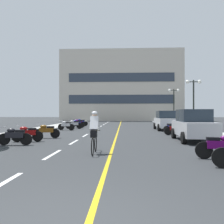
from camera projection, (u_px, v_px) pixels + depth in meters
name	position (u px, v px, depth m)	size (l,w,h in m)	color
ground_plane	(116.00, 129.00, 24.23)	(140.00, 140.00, 0.00)	#2D3033
curb_left	(54.00, 127.00, 27.58)	(2.40, 72.00, 0.12)	#A8A8A3
curb_right	(181.00, 127.00, 26.87)	(2.40, 72.00, 0.12)	#A8A8A3
lane_dash_0	(0.00, 185.00, 5.35)	(0.14, 2.20, 0.01)	silver
lane_dash_1	(53.00, 154.00, 9.35)	(0.14, 2.20, 0.01)	silver
lane_dash_2	(74.00, 142.00, 13.34)	(0.14, 2.20, 0.01)	silver
lane_dash_3	(85.00, 135.00, 17.34)	(0.14, 2.20, 0.01)	silver
lane_dash_4	(93.00, 131.00, 21.33)	(0.14, 2.20, 0.01)	silver
lane_dash_5	(98.00, 128.00, 25.33)	(0.14, 2.20, 0.01)	silver
lane_dash_6	(101.00, 126.00, 29.32)	(0.14, 2.20, 0.01)	silver
lane_dash_7	(104.00, 125.00, 33.32)	(0.14, 2.20, 0.01)	silver
lane_dash_8	(106.00, 123.00, 37.31)	(0.14, 2.20, 0.01)	silver
lane_dash_9	(108.00, 122.00, 41.31)	(0.14, 2.20, 0.01)	silver
lane_dash_10	(109.00, 122.00, 45.30)	(0.14, 2.20, 0.01)	silver
lane_dash_11	(110.00, 121.00, 49.30)	(0.14, 2.20, 0.01)	silver
centre_line_yellow	(119.00, 127.00, 27.21)	(0.12, 66.00, 0.01)	gold
office_building	(121.00, 87.00, 53.16)	(25.22, 10.02, 14.64)	beige
street_lamp_mid	(194.00, 93.00, 22.33)	(1.46, 0.36, 4.58)	black
street_lamp_far	(174.00, 98.00, 31.36)	(1.46, 0.36, 4.65)	black
parked_car_near	(193.00, 125.00, 13.83)	(1.99, 4.23, 1.82)	black
parked_car_mid	(166.00, 120.00, 22.72)	(1.93, 4.20, 1.82)	black
motorcycle_1	(221.00, 146.00, 8.32)	(1.69, 0.63, 0.92)	black
motorcycle_2	(15.00, 136.00, 12.03)	(1.70, 0.60, 0.92)	black
motorcycle_3	(27.00, 133.00, 13.44)	(1.68, 0.67, 0.92)	black
motorcycle_4	(46.00, 131.00, 15.35)	(1.70, 0.60, 0.92)	black
motorcycle_5	(176.00, 129.00, 17.52)	(1.70, 0.60, 0.92)	black
motorcycle_6	(173.00, 127.00, 19.07)	(1.64, 0.79, 0.92)	black
motorcycle_7	(66.00, 125.00, 22.46)	(1.66, 0.73, 0.92)	black
motorcycle_8	(74.00, 124.00, 24.44)	(1.70, 0.60, 0.92)	black
motorcycle_9	(77.00, 124.00, 25.99)	(1.70, 0.60, 0.92)	black
motorcycle_10	(78.00, 123.00, 27.92)	(1.70, 0.60, 0.92)	black
motorcycle_11	(81.00, 122.00, 29.66)	(1.69, 0.60, 0.92)	black
cyclist_rider	(94.00, 131.00, 9.65)	(0.42, 1.77, 1.71)	black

